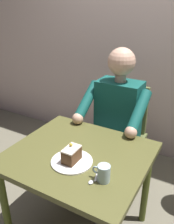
# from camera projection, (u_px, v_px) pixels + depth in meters

# --- Properties ---
(cafe_rear_panel) EXTENTS (6.40, 0.12, 3.00)m
(cafe_rear_panel) POSITION_uv_depth(u_px,v_px,m) (153.00, 11.00, 2.28)
(cafe_rear_panel) COLOR beige
(cafe_rear_panel) RESTS_ON ground
(dining_table) EXTENTS (0.87, 0.78, 0.70)m
(dining_table) POSITION_uv_depth(u_px,v_px,m) (79.00, 165.00, 1.58)
(dining_table) COLOR brown
(dining_table) RESTS_ON ground
(chair) EXTENTS (0.42, 0.42, 0.92)m
(chair) POSITION_uv_depth(u_px,v_px,m) (121.00, 130.00, 2.21)
(chair) COLOR #5B6437
(chair) RESTS_ON ground
(seated_person) EXTENTS (0.53, 0.58, 1.27)m
(seated_person) POSITION_uv_depth(u_px,v_px,m) (114.00, 122.00, 2.00)
(seated_person) COLOR #12504A
(seated_person) RESTS_ON ground
(dessert_plate) EXTENTS (0.25, 0.25, 0.01)m
(dessert_plate) POSITION_uv_depth(u_px,v_px,m) (72.00, 161.00, 1.45)
(dessert_plate) COLOR white
(dessert_plate) RESTS_ON dining_table
(cake_slice) EXTENTS (0.08, 0.12, 0.11)m
(cake_slice) POSITION_uv_depth(u_px,v_px,m) (72.00, 154.00, 1.43)
(cake_slice) COLOR #55351D
(cake_slice) RESTS_ON dessert_plate
(coffee_cup) EXTENTS (0.11, 0.07, 0.10)m
(coffee_cup) POSITION_uv_depth(u_px,v_px,m) (103.00, 173.00, 1.29)
(coffee_cup) COLOR #ABC7D0
(coffee_cup) RESTS_ON dining_table
(dessert_spoon) EXTENTS (0.04, 0.14, 0.01)m
(dessert_spoon) POSITION_uv_depth(u_px,v_px,m) (94.00, 179.00, 1.31)
(dessert_spoon) COLOR silver
(dessert_spoon) RESTS_ON dining_table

